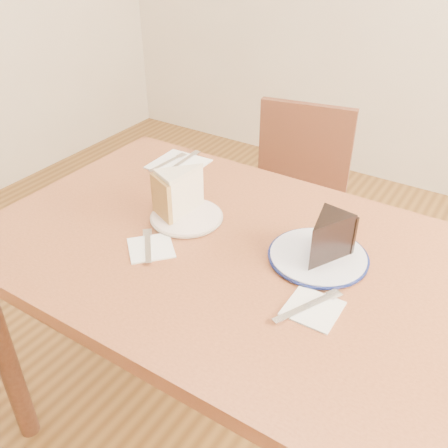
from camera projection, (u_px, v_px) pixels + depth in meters
ground at (225, 431)px, 1.63m from camera, size 4.00×4.00×0.00m
table at (226, 276)px, 1.27m from camera, size 1.20×0.80×0.75m
chair_far at (292, 210)px, 1.89m from camera, size 0.49×0.49×0.84m
plate_cream at (187, 217)px, 1.31m from camera, size 0.18×0.18×0.01m
plate_navy at (318, 257)px, 1.16m from camera, size 0.22×0.22×0.01m
carrot_cake at (184, 192)px, 1.30m from camera, size 0.13×0.15×0.11m
chocolate_cake at (324, 242)px, 1.12m from camera, size 0.10×0.13×0.10m
napkin_cream at (151, 248)px, 1.20m from camera, size 0.15×0.15×0.00m
napkin_navy at (313, 308)px, 1.02m from camera, size 0.11×0.11×0.00m
napkin_spare at (178, 164)px, 1.58m from camera, size 0.16×0.16×0.00m
fork_cream at (148, 246)px, 1.20m from camera, size 0.10×0.11×0.00m
knife_navy at (307, 307)px, 1.02m from camera, size 0.09×0.16×0.00m
fork_spare at (186, 160)px, 1.60m from camera, size 0.02×0.14×0.00m
knife_spare at (167, 163)px, 1.58m from camera, size 0.03×0.16×0.00m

